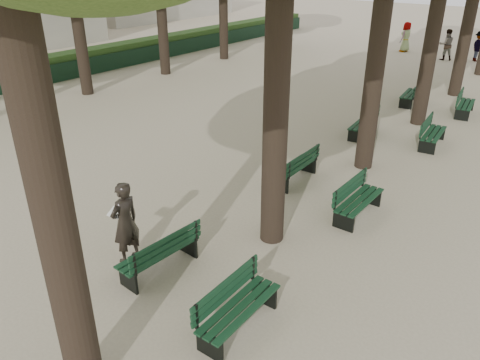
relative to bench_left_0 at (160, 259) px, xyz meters
The scene contains 16 objects.
ground 0.77m from the bench_left_0, 120.45° to the right, with size 120.00×120.00×0.00m, color tan.
bench_left_0 is the anchor object (origin of this frame).
bench_left_1 5.22m from the bench_left_0, 90.00° to the left, with size 0.61×1.81×0.92m.
bench_left_2 9.86m from the bench_left_0, 90.00° to the left, with size 0.75×1.85×0.92m.
bench_left_3 14.71m from the bench_left_0, 90.00° to the left, with size 0.78×1.85×0.92m.
bench_right_0 2.29m from the bench_left_0, ahead, with size 0.60×1.81×0.92m.
bench_right_1 5.01m from the bench_left_0, 63.11° to the left, with size 0.58×1.80×0.92m.
bench_right_2 10.58m from the bench_left_0, 77.62° to the left, with size 0.74×1.85×0.92m.
bench_right_3 14.69m from the bench_left_0, 81.12° to the left, with size 0.79×1.86×0.92m.
man_with_map 1.03m from the bench_left_0, behind, with size 0.62×0.73×1.80m.
pedestrian_b 25.93m from the bench_left_0, 89.69° to the left, with size 1.13×0.35×1.75m, color #262628.
pedestrian_a 25.20m from the bench_left_0, 93.42° to the left, with size 0.88×0.36×1.80m, color #262628.
pedestrian_e 26.02m from the bench_left_0, 117.18° to the left, with size 1.69×0.36×1.82m, color #262628.
pedestrian_d 26.70m from the bench_left_0, 99.42° to the left, with size 0.91×0.37×1.87m, color #262628.
fence 18.54m from the bench_left_0, 145.97° to the left, with size 0.08×42.00×0.90m, color black.
hedge 19.13m from the bench_left_0, 147.14° to the left, with size 1.20×42.00×1.20m, color #254618.
Camera 1 is at (6.36, -4.59, 5.83)m, focal length 35.00 mm.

